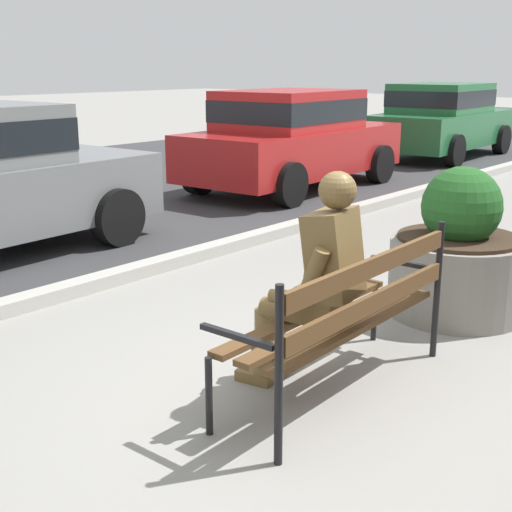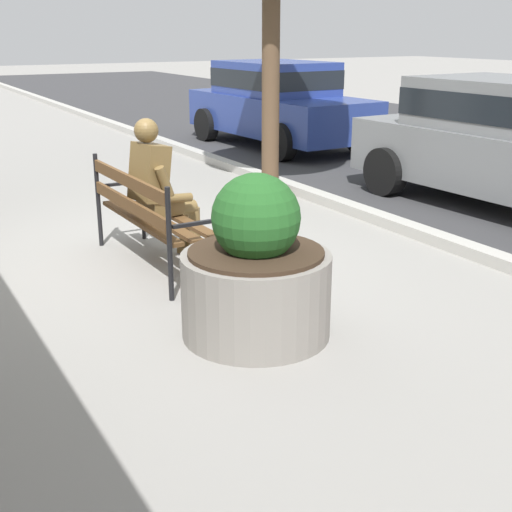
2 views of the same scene
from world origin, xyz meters
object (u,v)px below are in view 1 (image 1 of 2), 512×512
(bronze_statue_seated, at_px, (312,285))
(parked_car_red, at_px, (292,136))
(parked_car_green, at_px, (442,118))
(park_bench, at_px, (347,310))
(concrete_planter, at_px, (458,258))

(bronze_statue_seated, relative_size, parked_car_red, 0.33)
(bronze_statue_seated, height_order, parked_car_red, parked_car_red)
(bronze_statue_seated, height_order, parked_car_green, parked_car_green)
(park_bench, height_order, bronze_statue_seated, bronze_statue_seated)
(parked_car_red, height_order, parked_car_green, same)
(concrete_planter, height_order, parked_car_green, parked_car_green)
(park_bench, distance_m, concrete_planter, 1.81)
(bronze_statue_seated, relative_size, parked_car_green, 0.33)
(concrete_planter, bearing_deg, bronze_statue_seated, 177.49)
(concrete_planter, bearing_deg, parked_car_green, 26.85)
(bronze_statue_seated, relative_size, concrete_planter, 1.15)
(bronze_statue_seated, xyz_separation_m, concrete_planter, (1.86, -0.08, -0.21))
(bronze_statue_seated, bearing_deg, parked_car_green, 22.43)
(parked_car_red, distance_m, parked_car_green, 5.26)
(parked_car_green, bearing_deg, parked_car_red, 180.00)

